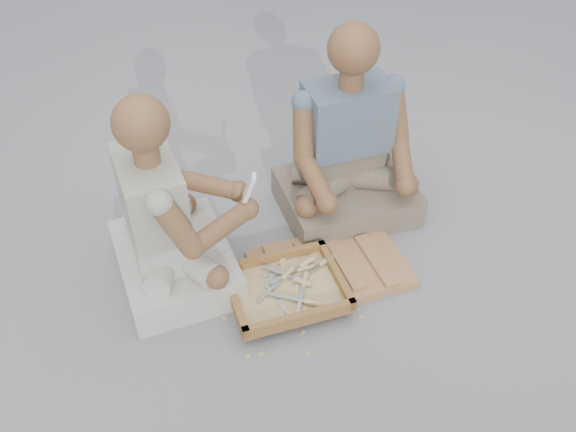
{
  "coord_description": "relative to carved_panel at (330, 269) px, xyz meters",
  "views": [
    {
      "loc": [
        -0.25,
        -1.68,
        1.97
      ],
      "look_at": [
        -0.01,
        0.17,
        0.3
      ],
      "focal_mm": 40.0,
      "sensor_mm": 36.0,
      "label": 1
    }
  ],
  "objects": [
    {
      "name": "wood_chip_1",
      "position": [
        -0.37,
        -0.38,
        -0.02
      ],
      "size": [
        0.02,
        0.02,
        0.0
      ],
      "primitive_type": "cube",
      "rotation": [
        0.0,
        0.0,
        1.43
      ],
      "color": "tan",
      "rests_on": "ground"
    },
    {
      "name": "wood_chip_4",
      "position": [
        -0.16,
        -0.3,
        -0.02
      ],
      "size": [
        0.02,
        0.02,
        0.0
      ],
      "primitive_type": "cube",
      "rotation": [
        0.0,
        0.0,
        0.94
      ],
      "color": "tan",
      "rests_on": "ground"
    },
    {
      "name": "chisel_8",
      "position": [
        -0.13,
        -0.03,
        0.05
      ],
      "size": [
        0.22,
        0.04,
        0.02
      ],
      "rotation": [
        0.0,
        0.0,
        0.12
      ],
      "color": "silver",
      "rests_on": "tool_tray"
    },
    {
      "name": "wood_chip_0",
      "position": [
        -0.45,
        -0.19,
        -0.02
      ],
      "size": [
        0.02,
        0.02,
        0.0
      ],
      "primitive_type": "cube",
      "rotation": [
        0.0,
        0.0,
        2.46
      ],
      "color": "tan",
      "rests_on": "ground"
    },
    {
      "name": "chisel_4",
      "position": [
        -0.15,
        -0.09,
        0.06
      ],
      "size": [
        0.19,
        0.14,
        0.02
      ],
      "rotation": [
        0.0,
        0.0,
        -0.62
      ],
      "color": "silver",
      "rests_on": "tool_tray"
    },
    {
      "name": "chisel_6",
      "position": [
        -0.21,
        -0.25,
        0.04
      ],
      "size": [
        0.11,
        0.21,
        0.02
      ],
      "rotation": [
        0.0,
        0.0,
        -1.15
      ],
      "color": "silver",
      "rests_on": "tool_tray"
    },
    {
      "name": "chisel_5",
      "position": [
        -0.2,
        -0.07,
        0.05
      ],
      "size": [
        0.17,
        0.17,
        0.02
      ],
      "rotation": [
        0.0,
        0.0,
        0.78
      ],
      "color": "silver",
      "rests_on": "tool_tray"
    },
    {
      "name": "mobile_phone",
      "position": [
        -0.31,
        0.09,
        0.4
      ],
      "size": [
        0.06,
        0.05,
        0.12
      ],
      "rotation": [
        -0.35,
        0.0,
        -1.67
      ],
      "color": "white",
      "rests_on": "craftsman"
    },
    {
      "name": "wood_chip_3",
      "position": [
        0.11,
        0.16,
        -0.02
      ],
      "size": [
        0.02,
        0.02,
        0.0
      ],
      "primitive_type": "cube",
      "rotation": [
        0.0,
        0.0,
        0.8
      ],
      "color": "tan",
      "rests_on": "ground"
    },
    {
      "name": "wood_chip_7",
      "position": [
        -0.35,
        0.12,
        -0.02
      ],
      "size": [
        0.02,
        0.02,
        0.0
      ],
      "primitive_type": "cube",
      "rotation": [
        0.0,
        0.0,
        2.09
      ],
      "color": "tan",
      "rests_on": "ground"
    },
    {
      "name": "wood_chip_6",
      "position": [
        -0.37,
        -0.24,
        -0.02
      ],
      "size": [
        0.02,
        0.02,
        0.0
      ],
      "primitive_type": "cube",
      "rotation": [
        0.0,
        0.0,
        2.91
      ],
      "color": "tan",
      "rests_on": "ground"
    },
    {
      "name": "carved_panel",
      "position": [
        0.0,
        0.0,
        0.0
      ],
      "size": [
        0.7,
        0.54,
        0.04
      ],
      "primitive_type": "cube",
      "rotation": [
        0.0,
        0.0,
        0.23
      ],
      "color": "brown",
      "rests_on": "ground"
    },
    {
      "name": "companion",
      "position": [
        0.14,
        0.4,
        0.28
      ],
      "size": [
        0.66,
        0.56,
        0.9
      ],
      "rotation": [
        0.0,
        0.0,
        3.34
      ],
      "color": "#7B6B58",
      "rests_on": "ground"
    },
    {
      "name": "chisel_2",
      "position": [
        -0.13,
        -0.11,
        0.05
      ],
      "size": [
        0.08,
        0.22,
        0.02
      ],
      "rotation": [
        0.0,
        0.0,
        1.26
      ],
      "color": "silver",
      "rests_on": "tool_tray"
    },
    {
      "name": "wood_chip_2",
      "position": [
        -0.14,
        0.21,
        -0.02
      ],
      "size": [
        0.02,
        0.02,
        0.0
      ],
      "primitive_type": "cube",
      "rotation": [
        0.0,
        0.0,
        2.82
      ],
      "color": "tan",
      "rests_on": "ground"
    },
    {
      "name": "wood_chip_10",
      "position": [
        -0.33,
        -0.38,
        -0.02
      ],
      "size": [
        0.02,
        0.02,
        0.0
      ],
      "primitive_type": "cube",
      "rotation": [
        0.0,
        0.0,
        0.26
      ],
      "color": "tan",
      "rests_on": "ground"
    },
    {
      "name": "chisel_7",
      "position": [
        -0.13,
        -0.21,
        0.06
      ],
      "size": [
        0.21,
        0.1,
        0.02
      ],
      "rotation": [
        0.0,
        0.0,
        -0.41
      ],
      "color": "silver",
      "rests_on": "tool_tray"
    },
    {
      "name": "tool_tray",
      "position": [
        -0.2,
        -0.12,
        0.04
      ],
      "size": [
        0.51,
        0.44,
        0.06
      ],
      "rotation": [
        0.0,
        0.0,
        0.19
      ],
      "color": "brown",
      "rests_on": "carved_panel"
    },
    {
      "name": "ground",
      "position": [
        -0.16,
        -0.13,
        -0.02
      ],
      "size": [
        60.0,
        60.0,
        0.0
      ],
      "primitive_type": "plane",
      "color": "gray",
      "rests_on": "ground"
    },
    {
      "name": "chisel_1",
      "position": [
        -0.12,
        -0.02,
        0.06
      ],
      "size": [
        0.2,
        0.13,
        0.02
      ],
      "rotation": [
        0.0,
        0.0,
        0.56
      ],
      "color": "silver",
      "rests_on": "tool_tray"
    },
    {
      "name": "craftsman",
      "position": [
        -0.64,
        0.07,
        0.27
      ],
      "size": [
        0.64,
        0.64,
        0.86
      ],
      "rotation": [
        0.0,
        0.0,
        -1.32
      ],
      "color": "beige",
      "rests_on": "ground"
    },
    {
      "name": "chisel_0",
      "position": [
        -0.04,
        -0.02,
        0.06
      ],
      "size": [
        0.19,
        0.14,
        0.02
      ],
      "rotation": [
        0.0,
        0.0,
        0.58
      ],
      "color": "silver",
      "rests_on": "tool_tray"
    },
    {
      "name": "chisel_3",
      "position": [
        -0.2,
        0.03,
        0.04
      ],
      "size": [
        0.13,
        0.2,
        0.02
      ],
      "rotation": [
        0.0,
        0.0,
        1.03
      ],
      "color": "silver",
      "rests_on": "tool_tray"
    },
    {
      "name": "wood_chip_8",
      "position": [
        -0.15,
        -0.4,
        -0.02
      ],
      "size": [
        0.02,
        0.02,
        0.0
      ],
      "primitive_type": "cube",
      "rotation": [
        0.0,
        0.0,
        1.14
      ],
      "color": "tan",
      "rests_on": "ground"
    },
    {
      "name": "wood_chip_9",
      "position": [
        0.08,
        -0.25,
        -0.02
      ],
      "size": [
        0.02,
        0.02,
        0.0
      ],
      "primitive_type": "cube",
      "rotation": [
        0.0,
        0.0,
        3.06
      ],
      "color": "tan",
      "rests_on": "ground"
    },
    {
      "name": "wood_chip_5",
      "position": [
        -0.04,
        0.25,
        -0.02
      ],
      "size": [
        0.02,
        0.02,
        0.0
      ],
      "primitive_type": "cube",
      "rotation": [
        0.0,
        0.0,
        2.77
      ],
      "color": "tan",
      "rests_on": "ground"
    }
  ]
}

